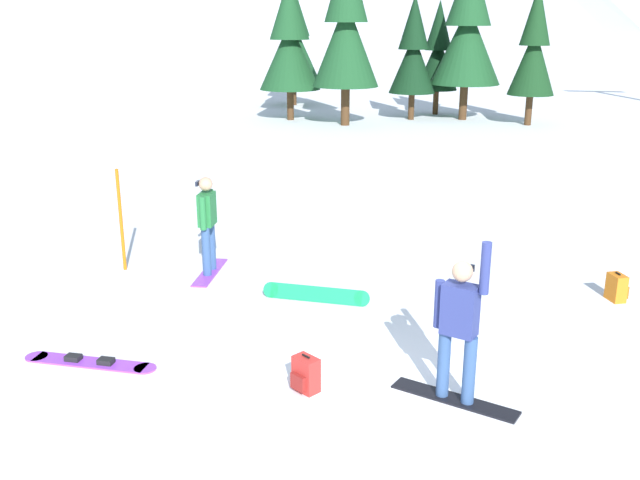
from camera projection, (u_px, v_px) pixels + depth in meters
ground_plane at (387, 371)px, 9.15m from camera, size 800.00×800.00×0.00m
snowboarder_foreground at (459, 327)px, 8.17m from camera, size 1.54×0.84×2.02m
snowboarder_midground at (208, 223)px, 12.37m from camera, size 0.36×1.46×1.74m
loose_snowboard_far_spare at (90, 362)px, 9.35m from camera, size 1.87×0.35×0.09m
loose_snowboard_near_left at (316, 294)px, 11.37m from camera, size 1.76×0.24×0.25m
backpack_red at (305, 375)px, 8.62m from camera, size 0.38×0.37×0.47m
backpack_orange at (617, 288)px, 11.37m from camera, size 0.34×0.37×0.47m
trail_marker_pole at (121, 220)px, 12.54m from camera, size 0.06×0.06×1.85m
pine_tree_slender at (293, 39)px, 35.51m from camera, size 2.59×2.59×6.00m
pine_tree_twin at (468, 30)px, 30.20m from camera, size 2.99×2.99×6.98m
pine_tree_young at (290, 43)px, 30.31m from camera, size 2.63×2.63×6.00m
pine_tree_tall at (438, 53)px, 32.21m from camera, size 1.87×1.87×5.08m
pine_tree_broad at (534, 49)px, 28.84m from camera, size 1.90×1.90×5.68m
pine_tree_short at (346, 27)px, 28.56m from camera, size 2.71×2.71×7.26m
pine_tree_leaning at (413, 52)px, 30.49m from camera, size 2.03×2.03×5.28m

